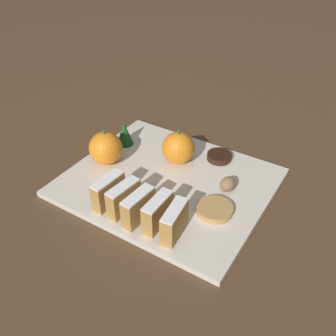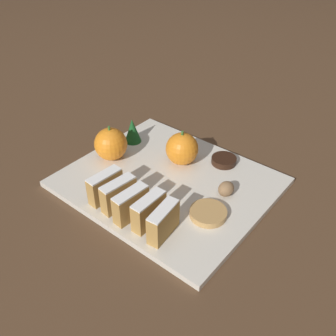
{
  "view_description": "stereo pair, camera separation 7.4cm",
  "coord_description": "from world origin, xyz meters",
  "px_view_note": "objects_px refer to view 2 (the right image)",
  "views": [
    {
      "loc": [
        -0.5,
        -0.31,
        0.48
      ],
      "look_at": [
        0.0,
        0.0,
        0.04
      ],
      "focal_mm": 40.0,
      "sensor_mm": 36.0,
      "label": 1
    },
    {
      "loc": [
        -0.46,
        -0.37,
        0.48
      ],
      "look_at": [
        0.0,
        0.0,
        0.04
      ],
      "focal_mm": 40.0,
      "sensor_mm": 36.0,
      "label": 2
    }
  ],
  "objects_px": {
    "orange_far": "(182,149)",
    "walnut": "(226,189)",
    "orange_near": "(111,144)",
    "chocolate_cookie": "(224,160)"
  },
  "relations": [
    {
      "from": "walnut",
      "to": "orange_far",
      "type": "bearing_deg",
      "value": 76.53
    },
    {
      "from": "orange_near",
      "to": "orange_far",
      "type": "xyz_separation_m",
      "value": [
        0.08,
        -0.13,
        -0.0
      ]
    },
    {
      "from": "walnut",
      "to": "chocolate_cookie",
      "type": "height_order",
      "value": "walnut"
    },
    {
      "from": "chocolate_cookie",
      "to": "walnut",
      "type": "bearing_deg",
      "value": -145.7
    },
    {
      "from": "orange_far",
      "to": "chocolate_cookie",
      "type": "height_order",
      "value": "orange_far"
    },
    {
      "from": "orange_near",
      "to": "walnut",
      "type": "relative_size",
      "value": 2.27
    },
    {
      "from": "orange_far",
      "to": "walnut",
      "type": "height_order",
      "value": "orange_far"
    },
    {
      "from": "orange_near",
      "to": "chocolate_cookie",
      "type": "bearing_deg",
      "value": -55.39
    },
    {
      "from": "orange_near",
      "to": "chocolate_cookie",
      "type": "distance_m",
      "value": 0.24
    },
    {
      "from": "orange_near",
      "to": "chocolate_cookie",
      "type": "xyz_separation_m",
      "value": [
        0.14,
        -0.2,
        -0.03
      ]
    }
  ]
}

